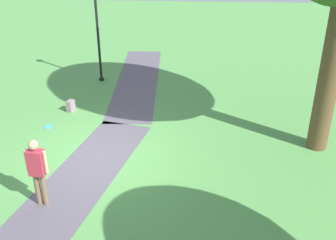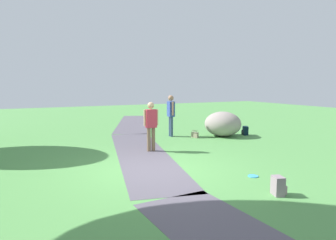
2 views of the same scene
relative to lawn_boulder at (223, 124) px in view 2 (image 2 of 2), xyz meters
name	(u,v)px [view 2 (image 2 of 2)]	position (x,y,z in m)	size (l,w,h in m)	color
ground_plane	(154,170)	(-3.47, 4.83, -0.55)	(48.00, 48.00, 0.00)	#53934A
footpath_segment_mid	(142,154)	(-1.58, 4.44, -0.54)	(8.16, 3.39, 0.01)	#57515D
footpath_segment_far	(133,123)	(6.02, 2.04, -0.54)	(8.03, 4.52, 0.01)	#57515D
lawn_boulder	(223,124)	(0.00, 0.00, 0.00)	(2.16, 2.14, 1.10)	gray
woman_with_handbag	(171,112)	(0.98, 2.08, 0.52)	(0.52, 0.27, 1.82)	#354968
man_near_boulder	(151,123)	(-1.34, 4.00, 0.44)	(0.28, 0.52, 1.70)	brown
handbag_on_grass	(195,134)	(0.22, 1.30, -0.41)	(0.35, 0.35, 0.31)	gray
backpack_by_boulder	(245,131)	(-0.19, -1.11, -0.36)	(0.34, 0.33, 0.40)	black
spare_backpack_on_lawn	(278,186)	(-6.35, 3.24, -0.36)	(0.33, 0.32, 0.40)	gray
frisbee_on_grass	(253,176)	(-5.14, 2.83, -0.54)	(0.26, 0.26, 0.02)	#3DA4E2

